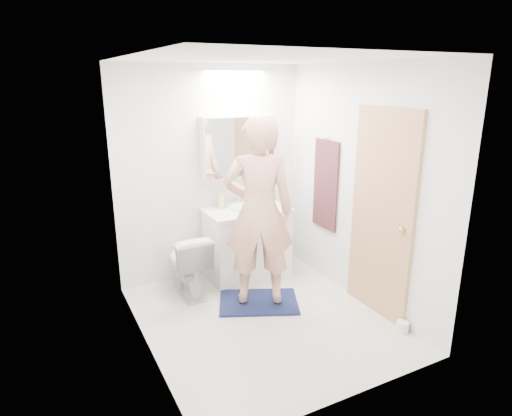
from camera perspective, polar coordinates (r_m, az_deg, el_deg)
floor at (r=4.40m, az=0.95°, el=-14.16°), size 2.50×2.50×0.00m
ceiling at (r=3.79m, az=1.13°, el=18.86°), size 2.50×2.50×0.00m
wall_back at (r=5.03m, az=-5.77°, el=4.43°), size 2.50×0.00×2.50m
wall_front at (r=2.94m, az=12.72°, el=-4.68°), size 2.50×0.00×2.50m
wall_left at (r=3.56m, az=-14.75°, el=-1.11°), size 0.00×2.50×2.50m
wall_right at (r=4.54m, az=13.36°, el=2.75°), size 0.00×2.50×2.50m
vanity_cabinet at (r=5.13m, az=-1.19°, el=-4.70°), size 0.90×0.55×0.78m
countertop at (r=4.99m, az=-1.22°, el=-0.31°), size 0.95×0.58×0.04m
sink_basin at (r=5.01m, az=-1.38°, el=0.16°), size 0.36×0.36×0.03m
faucet at (r=5.16m, az=-2.31°, el=1.38°), size 0.02×0.02×0.16m
medicine_cabinet at (r=5.03m, az=-2.35°, el=7.97°), size 0.88×0.14×0.70m
mirror_panel at (r=4.96m, az=-1.97°, el=7.86°), size 0.84×0.01×0.66m
toilet at (r=4.78m, az=-8.90°, el=-7.11°), size 0.39×0.68×0.69m
bath_rug at (r=4.67m, az=0.33°, el=-12.08°), size 0.96×0.83×0.02m
person at (r=4.29m, az=0.35°, el=-0.50°), size 0.81×0.70×1.89m
door at (r=4.33m, az=15.97°, el=-0.85°), size 0.04×0.80×2.00m
door_knob at (r=4.12m, az=18.34°, el=-2.69°), size 0.06×0.06×0.06m
towel at (r=4.97m, az=8.99°, el=2.97°), size 0.02×0.42×1.00m
towel_hook at (r=4.86m, az=9.14°, el=8.92°), size 0.07×0.02×0.02m
soap_bottle_a at (r=4.99m, az=-4.54°, el=1.11°), size 0.09×0.09×0.21m
soap_bottle_b at (r=5.04m, az=-4.38°, el=0.98°), size 0.09×0.09×0.16m
toothbrush_cup at (r=5.18m, az=-0.40°, el=1.06°), size 0.13×0.13×0.09m
toilet_paper_roll at (r=4.40m, az=18.45°, el=-14.37°), size 0.11×0.11×0.10m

